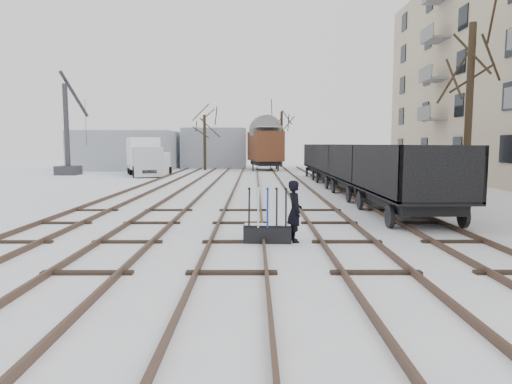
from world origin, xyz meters
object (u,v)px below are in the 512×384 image
ground_frame (267,232)px  lorry (144,156)px  worker (295,211)px  panel_van (156,164)px  crane (68,148)px  box_van_wagon (265,145)px  freight_wagon_a (406,190)px

ground_frame → lorry: (-9.81, 26.66, 1.38)m
ground_frame → worker: bearing=10.7°
ground_frame → panel_van: bearing=111.5°
worker → crane: bearing=24.6°
lorry → box_van_wagon: bearing=17.6°
ground_frame → box_van_wagon: (0.74, 34.81, 2.26)m
freight_wagon_a → panel_van: bearing=122.2°
lorry → crane: 6.90m
ground_frame → freight_wagon_a: 6.72m
worker → panel_van: 27.72m
lorry → panel_van: 1.40m
freight_wagon_a → crane: size_ratio=0.73×
ground_frame → crane: (-16.60, 27.66, 2.04)m
box_van_wagon → panel_van: (-9.40, -8.64, -1.53)m
ground_frame → panel_van: 27.58m
worker → crane: crane is taller
worker → panel_van: size_ratio=0.38×
freight_wagon_a → box_van_wagon: bearing=98.3°
panel_van → crane: 8.18m
worker → panel_van: bearing=12.3°
crane → worker: bearing=-53.5°
freight_wagon_a → ground_frame: bearing=-140.7°
ground_frame → crane: size_ratio=0.17×
ground_frame → worker: (0.75, 0.10, 0.57)m
ground_frame → panel_van: (-8.67, 26.17, 0.73)m
lorry → ground_frame: bearing=-89.9°
freight_wagon_a → lorry: bearing=123.7°
worker → lorry: lorry is taller
worker → freight_wagon_a: 6.06m
box_van_wagon → lorry: 13.36m
freight_wagon_a → box_van_wagon: (-4.44, 30.58, 1.53)m
panel_van → box_van_wagon: bearing=38.9°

